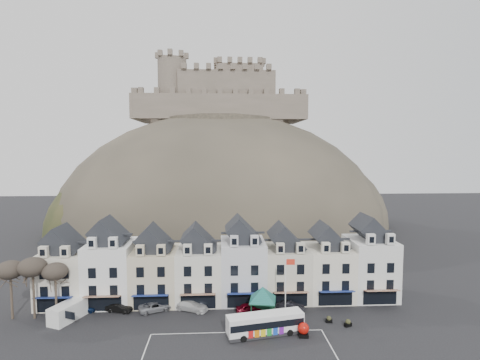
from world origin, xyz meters
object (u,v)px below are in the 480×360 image
at_px(bus_shelter, 263,294).
at_px(white_van, 68,312).
at_px(flagpole, 286,285).
at_px(red_buoy, 303,329).
at_px(car_black, 119,308).
at_px(car_maroon, 250,308).
at_px(bus, 265,323).
at_px(car_charcoal, 290,306).
at_px(car_white, 191,305).
at_px(car_navy, 83,308).
at_px(car_silver, 155,306).

xyz_separation_m(bus_shelter, white_van, (-26.85, 0.96, -2.32)).
bearing_deg(flagpole, red_buoy, -71.87).
bearing_deg(car_black, car_maroon, -77.81).
distance_m(bus, car_charcoal, 8.14).
bearing_deg(bus_shelter, car_maroon, 140.31).
height_order(car_white, car_maroon, car_white).
distance_m(white_van, car_charcoal, 31.17).
distance_m(white_van, car_navy, 2.65).
bearing_deg(bus, red_buoy, -19.70).
distance_m(car_maroon, car_charcoal, 5.92).
height_order(car_black, car_silver, car_silver).
xyz_separation_m(car_silver, car_charcoal, (19.60, -1.13, 0.01)).
relative_size(bus, red_buoy, 5.64).
distance_m(bus_shelter, car_charcoal, 5.57).
xyz_separation_m(car_navy, car_black, (5.20, -0.07, 0.01)).
distance_m(white_van, car_maroon, 25.25).
bearing_deg(car_white, white_van, 122.49).
height_order(car_silver, car_maroon, car_maroon).
bearing_deg(flagpole, car_charcoal, 68.98).
xyz_separation_m(red_buoy, car_black, (-25.04, 8.48, -0.29)).
bearing_deg(red_buoy, car_silver, 156.68).
bearing_deg(white_van, flagpole, 20.12).
xyz_separation_m(flagpole, car_black, (-23.62, 4.14, -4.48)).
xyz_separation_m(red_buoy, car_silver, (-19.84, 8.55, -0.24)).
bearing_deg(car_navy, bus_shelter, -109.22).
height_order(flagpole, car_silver, flagpole).
bearing_deg(bus, car_navy, 151.39).
bearing_deg(white_van, bus_shelter, 21.69).
xyz_separation_m(bus, car_navy, (-25.50, 7.87, -0.91)).
xyz_separation_m(bus_shelter, car_black, (-20.51, 3.21, -2.89)).
bearing_deg(car_black, car_navy, 105.33).
height_order(bus_shelter, car_silver, bus_shelter).
relative_size(car_navy, car_black, 0.96).
relative_size(white_van, car_black, 1.50).
xyz_separation_m(red_buoy, white_van, (-31.39, 6.23, 0.28)).
xyz_separation_m(flagpole, white_van, (-29.97, 1.89, -3.91)).
relative_size(car_black, car_white, 0.74).
relative_size(bus, car_navy, 2.78).
relative_size(bus, bus_shelter, 1.43).
xyz_separation_m(bus, car_white, (-9.90, 7.80, -0.79)).
height_order(white_van, car_navy, white_van).
distance_m(car_white, car_charcoal, 14.44).
height_order(car_silver, car_charcoal, car_charcoal).
bearing_deg(bus_shelter, flagpole, -6.54).
bearing_deg(car_black, flagpole, -83.86).
xyz_separation_m(car_navy, car_charcoal, (30.00, -1.13, 0.06)).
distance_m(white_van, car_white, 16.90).
bearing_deg(bus, car_maroon, 90.80).
relative_size(car_maroon, car_charcoal, 0.98).
relative_size(bus, car_charcoal, 2.44).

